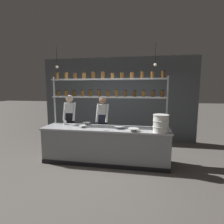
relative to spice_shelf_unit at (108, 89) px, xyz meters
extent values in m
plane|color=#5B5651|center=(0.00, -0.33, -1.90)|extent=(40.00, 40.00, 0.00)
cube|color=#4C5156|center=(0.00, 1.82, -0.38)|extent=(5.67, 0.12, 3.04)
cube|color=gray|center=(0.00, -0.33, -1.46)|extent=(3.21, 0.72, 0.88)
cube|color=#B7BABF|center=(0.00, -0.33, -1.00)|extent=(3.27, 0.76, 0.04)
cube|color=black|center=(0.00, -0.70, -1.85)|extent=(3.21, 0.03, 0.10)
cylinder|color=#B7BABF|center=(-1.56, 0.00, -0.78)|extent=(0.04, 0.04, 2.25)
cylinder|color=#B7BABF|center=(1.55, 0.00, -0.78)|extent=(0.04, 0.04, 2.25)
cube|color=#B7BABF|center=(0.00, 0.00, -0.21)|extent=(3.11, 0.28, 0.04)
cylinder|color=#513314|center=(-1.43, 0.00, -0.11)|extent=(0.08, 0.08, 0.15)
cylinder|color=black|center=(-1.43, 0.00, -0.03)|extent=(0.09, 0.09, 0.02)
cylinder|color=brown|center=(-1.20, 0.00, -0.11)|extent=(0.09, 0.09, 0.16)
cylinder|color=black|center=(-1.20, 0.00, -0.02)|extent=(0.09, 0.09, 0.02)
cylinder|color=#513314|center=(-0.96, 0.00, -0.12)|extent=(0.10, 0.10, 0.14)
cylinder|color=black|center=(-0.96, 0.00, -0.04)|extent=(0.10, 0.10, 0.02)
cylinder|color=brown|center=(-0.72, 0.00, -0.11)|extent=(0.09, 0.09, 0.16)
cylinder|color=black|center=(-0.72, 0.00, -0.02)|extent=(0.09, 0.09, 0.02)
cylinder|color=brown|center=(-0.48, 0.00, -0.11)|extent=(0.10, 0.10, 0.17)
cylinder|color=black|center=(-0.48, 0.00, -0.01)|extent=(0.10, 0.10, 0.02)
cylinder|color=brown|center=(-0.24, 0.00, -0.10)|extent=(0.09, 0.09, 0.17)
cylinder|color=black|center=(-0.24, 0.00, 0.00)|extent=(0.09, 0.09, 0.02)
cylinder|color=brown|center=(0.00, 0.00, -0.11)|extent=(0.09, 0.09, 0.15)
cylinder|color=black|center=(0.00, 0.00, -0.03)|extent=(0.09, 0.09, 0.02)
cylinder|color=brown|center=(0.24, 0.00, -0.10)|extent=(0.09, 0.09, 0.18)
cylinder|color=black|center=(0.24, 0.00, 0.00)|extent=(0.09, 0.09, 0.02)
cylinder|color=brown|center=(0.47, 0.00, -0.11)|extent=(0.08, 0.08, 0.16)
cylinder|color=black|center=(0.47, 0.00, -0.02)|extent=(0.08, 0.08, 0.02)
cylinder|color=#513314|center=(0.72, 0.00, -0.11)|extent=(0.08, 0.08, 0.15)
cylinder|color=black|center=(0.72, 0.00, -0.03)|extent=(0.08, 0.08, 0.02)
cylinder|color=brown|center=(0.95, 0.00, -0.11)|extent=(0.10, 0.10, 0.15)
cylinder|color=black|center=(0.95, 0.00, -0.03)|extent=(0.10, 0.10, 0.02)
cylinder|color=brown|center=(1.19, 0.00, -0.12)|extent=(0.09, 0.09, 0.15)
cylinder|color=black|center=(1.19, 0.00, -0.03)|extent=(0.09, 0.09, 0.02)
cylinder|color=brown|center=(1.42, 0.00, -0.11)|extent=(0.09, 0.09, 0.16)
cylinder|color=black|center=(1.42, 0.00, -0.02)|extent=(0.09, 0.09, 0.02)
cube|color=#B7BABF|center=(0.00, 0.00, 0.27)|extent=(3.11, 0.28, 0.04)
cylinder|color=brown|center=(-1.44, 0.00, 0.38)|extent=(0.08, 0.08, 0.18)
cylinder|color=black|center=(-1.44, 0.00, 0.48)|extent=(0.08, 0.08, 0.02)
cylinder|color=brown|center=(-1.17, 0.00, 0.37)|extent=(0.09, 0.09, 0.17)
cylinder|color=black|center=(-1.17, 0.00, 0.47)|extent=(0.09, 0.09, 0.02)
cylinder|color=#513314|center=(-0.91, 0.00, 0.36)|extent=(0.09, 0.09, 0.15)
cylinder|color=black|center=(-0.91, 0.00, 0.44)|extent=(0.09, 0.09, 0.02)
cylinder|color=brown|center=(-0.66, 0.00, 0.36)|extent=(0.09, 0.09, 0.16)
cylinder|color=black|center=(-0.66, 0.00, 0.45)|extent=(0.10, 0.10, 0.02)
cylinder|color=#513314|center=(-0.39, 0.00, 0.37)|extent=(0.09, 0.09, 0.17)
cylinder|color=black|center=(-0.39, 0.00, 0.47)|extent=(0.09, 0.09, 0.02)
cylinder|color=brown|center=(-0.13, 0.00, 0.38)|extent=(0.09, 0.09, 0.18)
cylinder|color=black|center=(-0.13, 0.00, 0.48)|extent=(0.09, 0.09, 0.02)
cylinder|color=brown|center=(0.13, 0.00, 0.36)|extent=(0.08, 0.08, 0.14)
cylinder|color=black|center=(0.13, 0.00, 0.44)|extent=(0.08, 0.08, 0.02)
cylinder|color=#513314|center=(0.38, 0.00, 0.36)|extent=(0.09, 0.09, 0.15)
cylinder|color=black|center=(0.38, 0.00, 0.45)|extent=(0.09, 0.09, 0.02)
cylinder|color=brown|center=(0.64, 0.00, 0.36)|extent=(0.10, 0.10, 0.15)
cylinder|color=black|center=(0.64, 0.00, 0.44)|extent=(0.10, 0.10, 0.02)
cylinder|color=brown|center=(0.91, 0.00, 0.37)|extent=(0.08, 0.08, 0.17)
cylinder|color=black|center=(0.91, 0.00, 0.46)|extent=(0.09, 0.09, 0.02)
cylinder|color=brown|center=(1.17, 0.00, 0.37)|extent=(0.09, 0.09, 0.16)
cylinder|color=black|center=(1.17, 0.00, 0.46)|extent=(0.10, 0.10, 0.02)
cylinder|color=#513314|center=(1.43, 0.00, 0.37)|extent=(0.09, 0.09, 0.17)
cylinder|color=black|center=(1.43, 0.00, 0.46)|extent=(0.10, 0.10, 0.02)
cylinder|color=black|center=(-1.31, 0.28, -1.48)|extent=(0.11, 0.11, 0.83)
cylinder|color=black|center=(-1.15, 0.30, -1.48)|extent=(0.11, 0.11, 0.83)
cube|color=black|center=(-1.23, 0.29, -0.88)|extent=(0.24, 0.19, 0.36)
cube|color=white|center=(-1.23, 0.29, -0.56)|extent=(0.24, 0.20, 0.30)
sphere|color=beige|center=(-1.23, 0.29, -0.28)|extent=(0.22, 0.22, 0.22)
cylinder|color=white|center=(-1.36, 0.21, -0.66)|extent=(0.10, 0.26, 0.55)
cylinder|color=white|center=(-1.08, 0.25, -0.66)|extent=(0.10, 0.26, 0.55)
cylinder|color=black|center=(-0.30, 0.33, -1.49)|extent=(0.11, 0.11, 0.82)
cylinder|color=black|center=(-0.14, 0.32, -1.49)|extent=(0.11, 0.11, 0.82)
cube|color=#232838|center=(-0.22, 0.33, -0.91)|extent=(0.23, 0.18, 0.35)
cube|color=white|center=(-0.22, 0.33, -0.59)|extent=(0.23, 0.19, 0.29)
sphere|color=#A37A5B|center=(-0.22, 0.33, -0.31)|extent=(0.22, 0.22, 0.22)
cylinder|color=white|center=(-0.36, 0.27, -0.68)|extent=(0.08, 0.25, 0.54)
cylinder|color=white|center=(-0.07, 0.26, -0.68)|extent=(0.08, 0.25, 0.54)
cylinder|color=white|center=(1.36, -0.55, -0.92)|extent=(0.35, 0.35, 0.13)
cylinder|color=silver|center=(1.36, -0.55, -0.85)|extent=(0.37, 0.37, 0.01)
cylinder|color=white|center=(1.36, -0.55, -0.78)|extent=(0.35, 0.35, 0.13)
cylinder|color=silver|center=(1.36, -0.55, -0.71)|extent=(0.37, 0.37, 0.01)
cylinder|color=white|center=(1.36, -0.55, -0.64)|extent=(0.35, 0.35, 0.13)
cylinder|color=silver|center=(1.36, -0.55, -0.57)|extent=(0.37, 0.37, 0.01)
cylinder|color=silver|center=(0.37, -0.37, -0.97)|extent=(0.11, 0.11, 0.01)
cone|color=silver|center=(0.37, -0.37, -0.95)|extent=(0.25, 0.25, 0.07)
cylinder|color=silver|center=(0.73, -0.58, -0.97)|extent=(0.12, 0.12, 0.01)
cone|color=silver|center=(0.73, -0.58, -0.94)|extent=(0.26, 0.26, 0.07)
cylinder|color=silver|center=(-0.59, -0.06, -0.97)|extent=(0.10, 0.10, 0.01)
cone|color=silver|center=(-0.59, -0.06, -0.95)|extent=(0.22, 0.22, 0.06)
cylinder|color=silver|center=(-0.58, -0.40, -0.97)|extent=(0.09, 0.09, 0.01)
cone|color=silver|center=(-0.58, -0.40, -0.95)|extent=(0.21, 0.21, 0.06)
cylinder|color=silver|center=(-1.19, -0.15, -0.93)|extent=(0.08, 0.08, 0.10)
cylinder|color=black|center=(-1.27, -0.33, 0.84)|extent=(0.01, 0.01, 0.51)
sphere|color=#F9E5B2|center=(-1.27, -0.33, 0.58)|extent=(0.07, 0.07, 0.07)
cylinder|color=black|center=(1.20, -0.33, 0.84)|extent=(0.01, 0.01, 0.51)
sphere|color=#F9E5B2|center=(1.20, -0.33, 0.58)|extent=(0.07, 0.07, 0.07)
camera|label=1|loc=(0.93, -4.64, 0.03)|focal=28.00mm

